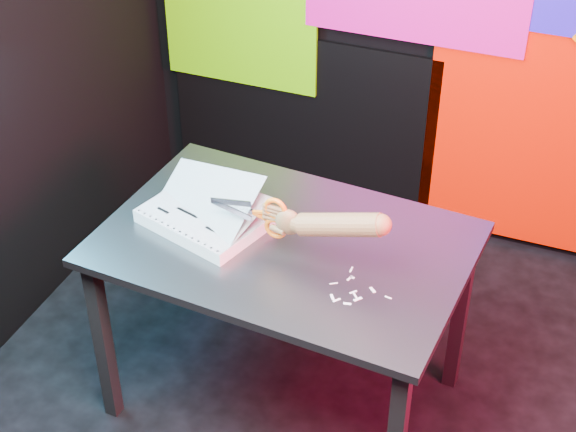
% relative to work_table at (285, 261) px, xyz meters
% --- Properties ---
extents(room, '(3.01, 3.01, 2.71)m').
position_rel_work_table_xyz_m(room, '(0.33, -0.20, 0.69)').
color(room, black).
rests_on(room, ground).
extents(backdrop, '(2.88, 0.05, 2.08)m').
position_rel_work_table_xyz_m(backdrop, '(0.39, 1.26, 0.29)').
color(backdrop, red).
rests_on(backdrop, ground).
extents(work_table, '(1.26, 0.89, 0.75)m').
position_rel_work_table_xyz_m(work_table, '(0.00, 0.00, 0.00)').
color(work_table, black).
rests_on(work_table, ground).
extents(printout_stack, '(0.46, 0.39, 0.21)m').
position_rel_work_table_xyz_m(printout_stack, '(-0.29, -0.01, 0.12)').
color(printout_stack, white).
rests_on(printout_stack, work_table).
extents(scissors, '(0.27, 0.03, 0.15)m').
position_rel_work_table_xyz_m(scissors, '(-0.01, -0.09, 0.24)').
color(scissors, '#A1A2B1').
rests_on(scissors, printout_stack).
extents(hand_forearm, '(0.42, 0.09, 0.17)m').
position_rel_work_table_xyz_m(hand_forearm, '(0.19, -0.10, 0.28)').
color(hand_forearm, brown).
rests_on(hand_forearm, work_table).
extents(paper_clippings, '(0.20, 0.18, 0.00)m').
position_rel_work_table_xyz_m(paper_clippings, '(0.29, -0.16, 0.09)').
color(paper_clippings, white).
rests_on(paper_clippings, work_table).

